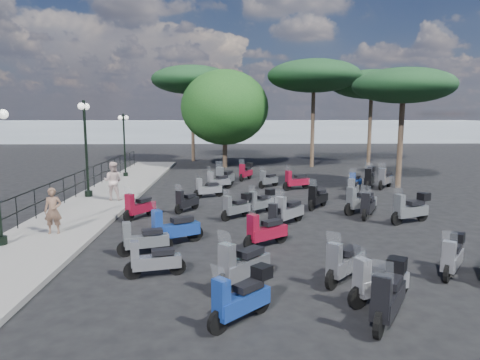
{
  "coord_description": "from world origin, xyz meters",
  "views": [
    {
      "loc": [
        -0.72,
        -16.05,
        3.94
      ],
      "look_at": [
        -0.27,
        1.63,
        1.2
      ],
      "focal_mm": 32.0,
      "sensor_mm": 36.0,
      "label": 1
    }
  ],
  "objects_px": {
    "scooter_15": "(261,202)",
    "pine_3": "(403,86)",
    "scooter_28": "(369,178)",
    "scooter_14": "(289,211)",
    "scooter_0": "(153,261)",
    "scooter_21": "(317,198)",
    "scooter_13": "(242,266)",
    "scooter_7": "(265,232)",
    "scooter_29": "(385,179)",
    "scooter_3": "(139,207)",
    "scooter_22": "(353,189)",
    "pedestrian_far": "(113,181)",
    "pine_2": "(192,80)",
    "scooter_10": "(225,178)",
    "scooter_23": "(355,182)",
    "pine_0": "(314,76)",
    "woman": "(53,211)",
    "scooter_19": "(344,263)",
    "scooter_12": "(388,296)",
    "scooter_16": "(268,180)",
    "scooter_6": "(241,298)",
    "lamp_post_1": "(86,142)",
    "scooter_2": "(174,229)",
    "scooter_20": "(368,206)",
    "scooter_11": "(246,172)",
    "scooter_24": "(452,257)",
    "scooter_9": "(186,202)",
    "scooter_18": "(378,282)",
    "scooter_30": "(237,207)",
    "scooter_5": "(218,181)",
    "pine_1": "(372,85)",
    "lamp_post_2": "(124,141)",
    "scooter_26": "(360,202)",
    "scooter_27": "(411,209)",
    "scooter_4": "(208,189)",
    "scooter_1": "(144,240)",
    "broadleaf_tree": "(225,108)",
    "scooter_17": "(296,181)"
  },
  "relations": [
    {
      "from": "scooter_15",
      "to": "pine_3",
      "type": "bearing_deg",
      "value": -97.71
    },
    {
      "from": "scooter_11",
      "to": "scooter_19",
      "type": "distance_m",
      "value": 15.93
    },
    {
      "from": "scooter_3",
      "to": "scooter_22",
      "type": "height_order",
      "value": "scooter_3"
    },
    {
      "from": "scooter_11",
      "to": "lamp_post_1",
      "type": "bearing_deg",
      "value": 63.12
    },
    {
      "from": "scooter_16",
      "to": "scooter_23",
      "type": "height_order",
      "value": "scooter_16"
    },
    {
      "from": "scooter_20",
      "to": "pine_0",
      "type": "distance_m",
      "value": 17.1
    },
    {
      "from": "scooter_14",
      "to": "scooter_20",
      "type": "relative_size",
      "value": 0.9
    },
    {
      "from": "lamp_post_1",
      "to": "scooter_9",
      "type": "xyz_separation_m",
      "value": [
        4.8,
        -2.66,
        -2.24
      ]
    },
    {
      "from": "scooter_12",
      "to": "scooter_19",
      "type": "xyz_separation_m",
      "value": [
        -0.31,
        1.99,
        -0.07
      ]
    },
    {
      "from": "scooter_10",
      "to": "scooter_23",
      "type": "relative_size",
      "value": 1.35
    },
    {
      "from": "scooter_4",
      "to": "scooter_18",
      "type": "relative_size",
      "value": 0.92
    },
    {
      "from": "lamp_post_2",
      "to": "scooter_28",
      "type": "xyz_separation_m",
      "value": [
        13.86,
        -3.89,
        -1.77
      ]
    },
    {
      "from": "scooter_1",
      "to": "broadleaf_tree",
      "type": "xyz_separation_m",
      "value": [
        2.1,
        20.01,
        3.97
      ]
    },
    {
      "from": "woman",
      "to": "scooter_19",
      "type": "height_order",
      "value": "woman"
    },
    {
      "from": "pedestrian_far",
      "to": "pine_0",
      "type": "xyz_separation_m",
      "value": [
        11.34,
        12.92,
        5.66
      ]
    },
    {
      "from": "scooter_1",
      "to": "scooter_0",
      "type": "bearing_deg",
      "value": 179.73
    },
    {
      "from": "scooter_26",
      "to": "scooter_27",
      "type": "distance_m",
      "value": 2.06
    },
    {
      "from": "scooter_5",
      "to": "pine_1",
      "type": "xyz_separation_m",
      "value": [
        11.44,
        10.78,
        5.7
      ]
    },
    {
      "from": "scooter_6",
      "to": "scooter_2",
      "type": "bearing_deg",
      "value": -23.4
    },
    {
      "from": "scooter_6",
      "to": "scooter_7",
      "type": "xyz_separation_m",
      "value": [
        0.85,
        4.68,
        -0.02
      ]
    },
    {
      "from": "scooter_0",
      "to": "scooter_6",
      "type": "height_order",
      "value": "scooter_6"
    },
    {
      "from": "lamp_post_1",
      "to": "scooter_4",
      "type": "distance_m",
      "value": 5.97
    },
    {
      "from": "scooter_18",
      "to": "scooter_30",
      "type": "distance_m",
      "value": 7.93
    },
    {
      "from": "scooter_20",
      "to": "scooter_23",
      "type": "distance_m",
      "value": 6.35
    },
    {
      "from": "scooter_23",
      "to": "scooter_13",
      "type": "bearing_deg",
      "value": 98.48
    },
    {
      "from": "lamp_post_1",
      "to": "scooter_14",
      "type": "xyz_separation_m",
      "value": [
        8.67,
        -4.78,
        -2.18
      ]
    },
    {
      "from": "scooter_28",
      "to": "scooter_18",
      "type": "bearing_deg",
      "value": 97.54
    },
    {
      "from": "scooter_10",
      "to": "scooter_13",
      "type": "height_order",
      "value": "scooter_10"
    },
    {
      "from": "scooter_30",
      "to": "pine_3",
      "type": "xyz_separation_m",
      "value": [
        8.83,
        6.69,
        4.92
      ]
    },
    {
      "from": "scooter_11",
      "to": "scooter_15",
      "type": "height_order",
      "value": "scooter_11"
    },
    {
      "from": "scooter_15",
      "to": "pedestrian_far",
      "type": "bearing_deg",
      "value": 27.46
    },
    {
      "from": "scooter_24",
      "to": "scooter_4",
      "type": "bearing_deg",
      "value": -19.58
    },
    {
      "from": "pine_2",
      "to": "pine_3",
      "type": "xyz_separation_m",
      "value": [
        12.14,
        -13.56,
        -1.32
      ]
    },
    {
      "from": "scooter_19",
      "to": "pine_2",
      "type": "bearing_deg",
      "value": -35.57
    },
    {
      "from": "woman",
      "to": "scooter_7",
      "type": "height_order",
      "value": "woman"
    },
    {
      "from": "scooter_28",
      "to": "scooter_14",
      "type": "bearing_deg",
      "value": 79.2
    },
    {
      "from": "pedestrian_far",
      "to": "scooter_28",
      "type": "bearing_deg",
      "value": -159.45
    },
    {
      "from": "scooter_11",
      "to": "scooter_24",
      "type": "distance_m",
      "value": 16.1
    },
    {
      "from": "scooter_9",
      "to": "scooter_24",
      "type": "bearing_deg",
      "value": 167.17
    },
    {
      "from": "scooter_13",
      "to": "scooter_30",
      "type": "bearing_deg",
      "value": -47.41
    },
    {
      "from": "scooter_10",
      "to": "lamp_post_2",
      "type": "bearing_deg",
      "value": -2.0
    },
    {
      "from": "scooter_13",
      "to": "scooter_14",
      "type": "xyz_separation_m",
      "value": [
        1.83,
        5.56,
        -0.03
      ]
    },
    {
      "from": "scooter_10",
      "to": "scooter_24",
      "type": "relative_size",
      "value": 1.29
    },
    {
      "from": "scooter_0",
      "to": "scooter_21",
      "type": "bearing_deg",
      "value": -50.36
    },
    {
      "from": "scooter_3",
      "to": "pine_2",
      "type": "xyz_separation_m",
      "value": [
        0.36,
        20.21,
        6.24
      ]
    },
    {
      "from": "scooter_7",
      "to": "scooter_29",
      "type": "bearing_deg",
      "value": -72.55
    },
    {
      "from": "scooter_15",
      "to": "scooter_17",
      "type": "xyz_separation_m",
      "value": [
        2.22,
        5.27,
        0.01
      ]
    },
    {
      "from": "scooter_30",
      "to": "scooter_4",
      "type": "bearing_deg",
      "value": -26.97
    },
    {
      "from": "scooter_11",
      "to": "scooter_14",
      "type": "relative_size",
      "value": 1.1
    },
    {
      "from": "scooter_3",
      "to": "pine_3",
      "type": "xyz_separation_m",
      "value": [
        12.51,
        6.65,
        4.92
      ]
    }
  ]
}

